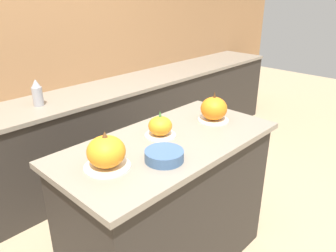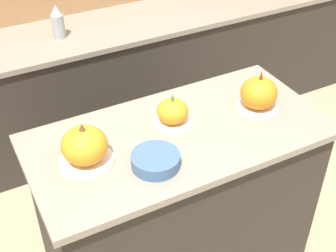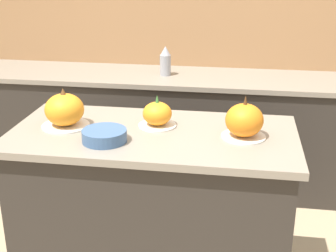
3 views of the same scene
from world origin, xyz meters
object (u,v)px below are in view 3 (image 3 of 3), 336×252
object	(u,v)px
mixing_bowl	(104,136)
pumpkin_cake_right	(244,121)
pumpkin_cake_left	(65,111)
bottle_tall	(165,61)
pumpkin_cake_center	(157,115)

from	to	relation	value
mixing_bowl	pumpkin_cake_right	bearing A→B (deg)	13.53
pumpkin_cake_right	mixing_bowl	bearing A→B (deg)	-166.47
pumpkin_cake_right	mixing_bowl	distance (m)	0.64
pumpkin_cake_left	bottle_tall	world-z (taller)	pumpkin_cake_left
pumpkin_cake_left	mixing_bowl	xyz separation A→B (m)	(0.24, -0.16, -0.05)
pumpkin_cake_left	pumpkin_cake_center	world-z (taller)	pumpkin_cake_left
pumpkin_cake_left	pumpkin_cake_right	bearing A→B (deg)	-0.49
mixing_bowl	pumpkin_cake_center	bearing A→B (deg)	48.75
pumpkin_cake_right	mixing_bowl	xyz separation A→B (m)	(-0.62, -0.15, -0.05)
pumpkin_cake_center	pumpkin_cake_right	world-z (taller)	pumpkin_cake_right
pumpkin_cake_left	mixing_bowl	bearing A→B (deg)	-32.78
pumpkin_cake_right	bottle_tall	xyz separation A→B (m)	(-0.58, 1.32, -0.04)
pumpkin_cake_right	bottle_tall	bearing A→B (deg)	113.80
pumpkin_cake_center	mixing_bowl	size ratio (longest dim) A/B	0.92
pumpkin_cake_left	pumpkin_cake_center	size ratio (longest dim) A/B	1.24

